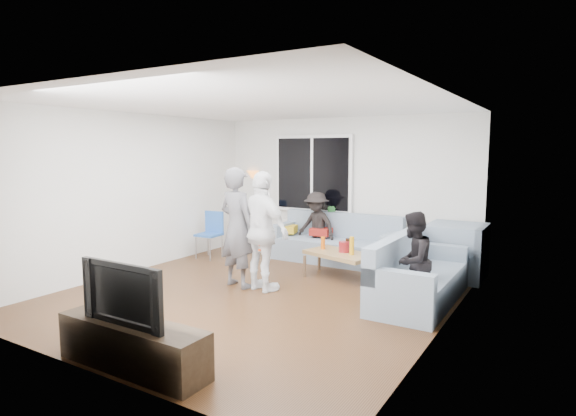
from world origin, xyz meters
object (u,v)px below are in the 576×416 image
Objects in this scene: sofa_back_section at (335,238)px; side_chair at (209,235)px; spectator_back at (316,226)px; tv_console at (133,345)px; coffee_table at (340,265)px; sofa_right_section at (420,270)px; spectator_right at (413,261)px; player_right at (263,232)px; floor_lamp at (255,208)px; player_left at (237,228)px; television at (130,292)px.

sofa_back_section is 2.33m from side_chair.
tv_console is at bearing -71.21° from spectator_back.
tv_console is at bearing -94.46° from coffee_table.
sofa_right_section reaches higher than tv_console.
coffee_table is 0.89× the size of spectator_right.
spectator_back is (1.73, 0.98, 0.19)m from side_chair.
player_right is 2.73m from tv_console.
floor_lamp is 1.26× the size of spectator_right.
spectator_right is at bearing -27.22° from spectator_back.
side_chair is at bearing -27.30° from player_left.
sofa_back_section is at bearing -13.95° from floor_lamp.
sofa_right_section is 1.17× the size of player_right.
side_chair is at bearing -94.15° from spectator_right.
player_right is at bearing -73.63° from spectator_right.
coffee_table is 3.08m from floor_lamp.
spectator_back reaches higher than coffee_table.
spectator_right is at bearing 59.75° from television.
player_left is 1.77× the size of television.
coffee_table is 0.64× the size of player_right.
coffee_table is at bearing -28.65° from floor_lamp.
tv_console is (-1.71, -3.29, -0.20)m from sofa_right_section.
sofa_back_section is at bearing 119.75° from coffee_table.
player_right reaches higher than coffee_table.
player_right is 2.20m from spectator_back.
player_left is (-1.08, -1.23, 0.68)m from coffee_table.
sofa_back_section is 2.68m from spectator_right.
side_chair is at bearing -155.88° from sofa_back_section.
player_right is 1.07× the size of tv_console.
spectator_back is 1.25× the size of television.
spectator_right is (2.49, 0.32, -0.26)m from player_left.
sofa_back_section is 2.67× the size of side_chair.
player_right is at bearing 97.45° from television.
television is at bearing 116.56° from player_left.
floor_lamp is (-2.13, 0.53, 0.36)m from sofa_back_section.
sofa_right_section is 1.61× the size of spectator_right.
spectator_back is (-0.40, 0.03, 0.19)m from sofa_back_section.
side_chair is at bearing -179.33° from coffee_table.
spectator_back is (-2.34, 1.51, 0.19)m from sofa_right_section.
sofa_right_section is 4.10m from side_chair.
floor_lamp is (-2.66, 1.45, 0.58)m from coffee_table.
player_left reaches higher than sofa_back_section.
spectator_back reaches higher than side_chair.
sofa_right_section is at bearing -26.33° from floor_lamp.
player_right is (2.01, -2.67, 0.07)m from floor_lamp.
sofa_back_section is 1.85× the size of spectator_right.
side_chair is 0.50× the size of player_right.
side_chair reaches higher than coffee_table.
floor_lamp is at bearing -37.74° from player_right.
television is at bearing -71.21° from spectator_back.
sofa_back_section is 1.15× the size of sofa_right_section.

